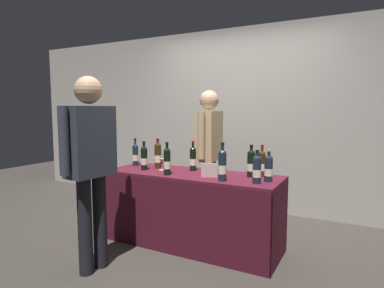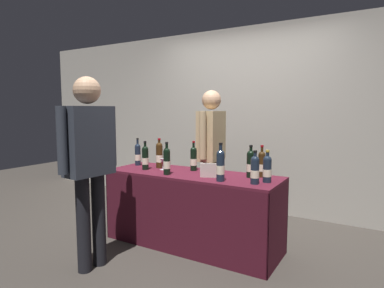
{
  "view_description": "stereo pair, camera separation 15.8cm",
  "coord_description": "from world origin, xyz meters",
  "px_view_note": "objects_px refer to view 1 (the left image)",
  "views": [
    {
      "loc": [
        1.55,
        -2.92,
        1.41
      ],
      "look_at": [
        0.0,
        0.0,
        1.06
      ],
      "focal_mm": 30.61,
      "sensor_mm": 36.0,
      "label": 1
    },
    {
      "loc": [
        1.68,
        -2.84,
        1.41
      ],
      "look_at": [
        0.0,
        0.0,
        1.06
      ],
      "focal_mm": 30.61,
      "sensor_mm": 36.0,
      "label": 2
    }
  ],
  "objects_px": {
    "tasting_table": "(192,196)",
    "vendor_presenter": "(209,146)",
    "wine_glass_near_vendor": "(162,162)",
    "taster_foreground_right": "(90,156)",
    "display_bottle_0": "(257,169)",
    "featured_wine_bottle": "(135,154)"
  },
  "relations": [
    {
      "from": "tasting_table",
      "to": "vendor_presenter",
      "type": "xyz_separation_m",
      "value": [
        -0.08,
        0.57,
        0.46
      ]
    },
    {
      "from": "wine_glass_near_vendor",
      "to": "taster_foreground_right",
      "type": "height_order",
      "value": "taster_foreground_right"
    },
    {
      "from": "taster_foreground_right",
      "to": "tasting_table",
      "type": "bearing_deg",
      "value": -24.8
    },
    {
      "from": "display_bottle_0",
      "to": "vendor_presenter",
      "type": "bearing_deg",
      "value": 138.17
    },
    {
      "from": "featured_wine_bottle",
      "to": "taster_foreground_right",
      "type": "bearing_deg",
      "value": -74.22
    },
    {
      "from": "tasting_table",
      "to": "wine_glass_near_vendor",
      "type": "distance_m",
      "value": 0.49
    },
    {
      "from": "display_bottle_0",
      "to": "wine_glass_near_vendor",
      "type": "xyz_separation_m",
      "value": [
        -1.09,
        0.14,
        -0.04
      ]
    },
    {
      "from": "taster_foreground_right",
      "to": "display_bottle_0",
      "type": "bearing_deg",
      "value": -53.58
    },
    {
      "from": "vendor_presenter",
      "to": "display_bottle_0",
      "type": "bearing_deg",
      "value": 43.4
    },
    {
      "from": "tasting_table",
      "to": "display_bottle_0",
      "type": "xyz_separation_m",
      "value": [
        0.72,
        -0.14,
        0.37
      ]
    },
    {
      "from": "tasting_table",
      "to": "taster_foreground_right",
      "type": "bearing_deg",
      "value": -120.28
    },
    {
      "from": "display_bottle_0",
      "to": "taster_foreground_right",
      "type": "xyz_separation_m",
      "value": [
        -1.24,
        -0.74,
        0.13
      ]
    },
    {
      "from": "display_bottle_0",
      "to": "taster_foreground_right",
      "type": "relative_size",
      "value": 0.18
    },
    {
      "from": "featured_wine_bottle",
      "to": "wine_glass_near_vendor",
      "type": "bearing_deg",
      "value": -12.12
    },
    {
      "from": "featured_wine_bottle",
      "to": "display_bottle_0",
      "type": "bearing_deg",
      "value": -8.6
    },
    {
      "from": "featured_wine_bottle",
      "to": "taster_foreground_right",
      "type": "height_order",
      "value": "taster_foreground_right"
    },
    {
      "from": "vendor_presenter",
      "to": "taster_foreground_right",
      "type": "relative_size",
      "value": 0.97
    },
    {
      "from": "wine_glass_near_vendor",
      "to": "vendor_presenter",
      "type": "xyz_separation_m",
      "value": [
        0.29,
        0.58,
        0.13
      ]
    },
    {
      "from": "tasting_table",
      "to": "wine_glass_near_vendor",
      "type": "height_order",
      "value": "wine_glass_near_vendor"
    },
    {
      "from": "display_bottle_0",
      "to": "wine_glass_near_vendor",
      "type": "bearing_deg",
      "value": 172.78
    },
    {
      "from": "display_bottle_0",
      "to": "wine_glass_near_vendor",
      "type": "distance_m",
      "value": 1.1
    },
    {
      "from": "display_bottle_0",
      "to": "featured_wine_bottle",
      "type": "bearing_deg",
      "value": 171.4
    }
  ]
}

